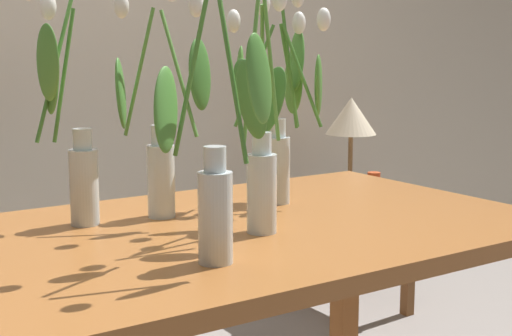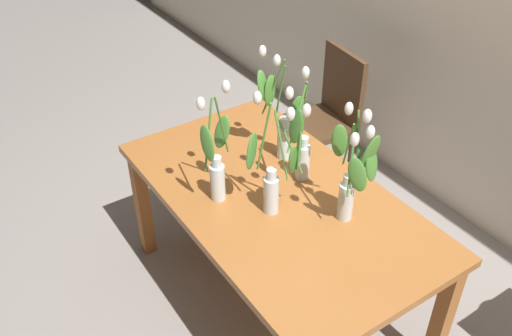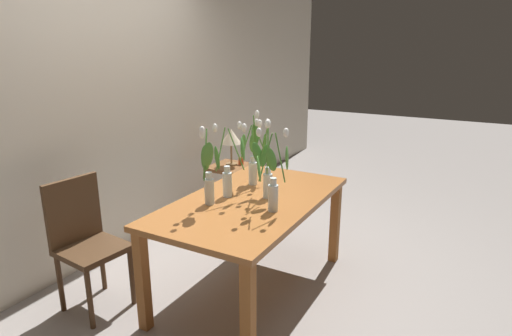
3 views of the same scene
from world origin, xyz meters
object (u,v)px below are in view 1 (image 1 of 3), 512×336
Objects in this scene: dining_table at (215,267)px; pillar_candle at (374,181)px; side_table at (347,216)px; tulip_vase_1 at (161,143)px; tulip_vase_3 at (214,168)px; tulip_vase_0 at (282,116)px; table_lamp at (351,119)px; tulip_vase_2 at (260,141)px; tulip_vase_4 at (72,144)px.

pillar_candle is at bearing 33.76° from dining_table.
pillar_candle is at bearing -32.48° from side_table.
tulip_vase_1 is 0.97× the size of tulip_vase_3.
tulip_vase_0 reaches higher than table_lamp.
dining_table is 2.75× the size of tulip_vase_2.
tulip_vase_1 is (-0.36, 0.01, -0.05)m from tulip_vase_0.
tulip_vase_2 is 1.61m from side_table.
dining_table is 2.75× the size of tulip_vase_0.
dining_table is 2.94× the size of tulip_vase_1.
tulip_vase_1 is 0.27m from tulip_vase_2.
tulip_vase_1 is at bearing 77.95° from tulip_vase_3.
tulip_vase_2 is at bearing -134.52° from tulip_vase_0.
tulip_vase_0 is (0.31, 0.16, 0.33)m from dining_table.
tulip_vase_0 is at bearing -3.50° from tulip_vase_4.
tulip_vase_0 reaches higher than tulip_vase_3.
tulip_vase_2 reaches higher than tulip_vase_1.
tulip_vase_2 is 1.57m from table_lamp.
tulip_vase_4 reaches higher than tulip_vase_1.
tulip_vase_2 is (-0.23, -0.23, -0.03)m from tulip_vase_0.
table_lamp is at bearing 41.44° from tulip_vase_2.
tulip_vase_1 is 0.95× the size of tulip_vase_4.
tulip_vase_3 is (-0.09, -0.40, 0.00)m from tulip_vase_1.
tulip_vase_4 is at bearing 142.42° from tulip_vase_2.
dining_table reaches higher than pillar_candle.
tulip_vase_2 is at bearing -142.40° from pillar_candle.
tulip_vase_2 is 0.43m from tulip_vase_4.
tulip_vase_0 is 1.07× the size of tulip_vase_1.
pillar_candle is (1.46, 1.12, -0.34)m from tulip_vase_3.
tulip_vase_3 is 0.98× the size of tulip_vase_4.
tulip_vase_2 is 1.61m from pillar_candle.
pillar_candle is at bearing 35.57° from tulip_vase_0.
table_lamp is (1.52, 0.77, -0.08)m from tulip_vase_4.
side_table is (1.49, 0.75, -0.50)m from tulip_vase_4.
tulip_vase_1 reaches higher than table_lamp.
dining_table is at bearing -152.82° from tulip_vase_0.
tulip_vase_1 is at bearing 118.90° from tulip_vase_2.
pillar_candle is (1.32, 0.88, -0.06)m from dining_table.
table_lamp is at bearing 130.21° from pillar_candle.
tulip_vase_1 is 1.57m from side_table.
tulip_vase_3 is at bearing -120.21° from dining_table.
tulip_vase_3 is (-0.14, -0.24, 0.28)m from dining_table.
tulip_vase_0 is 0.59m from tulip_vase_3.
tulip_vase_4 is (-0.13, 0.43, 0.01)m from tulip_vase_3.
table_lamp is (1.25, 0.96, 0.21)m from dining_table.
tulip_vase_0 is 0.32m from tulip_vase_2.
tulip_vase_3 is at bearing -102.05° from tulip_vase_1.
side_table is at bearing 40.49° from tulip_vase_0.
tulip_vase_2 is 1.02× the size of tulip_vase_4.
tulip_vase_0 reaches higher than side_table.
tulip_vase_2 reaches higher than tulip_vase_0.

